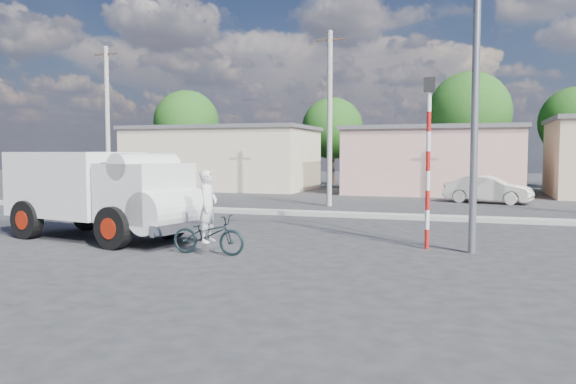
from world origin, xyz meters
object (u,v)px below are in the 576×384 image
(truck, at_px, (103,191))
(streetlight, at_px, (469,49))
(bicycle, at_px, (208,234))
(traffic_pole, at_px, (428,148))
(car_cream, at_px, (488,189))
(cyclist, at_px, (208,219))

(truck, relative_size, streetlight, 0.70)
(bicycle, relative_size, traffic_pole, 0.43)
(car_cream, bearing_deg, truck, 158.70)
(traffic_pole, bearing_deg, cyclist, -153.55)
(cyclist, bearing_deg, traffic_pole, -64.81)
(car_cream, xyz_separation_m, traffic_pole, (-1.83, -14.46, 1.92))
(bicycle, relative_size, streetlight, 0.21)
(traffic_pole, xyz_separation_m, streetlight, (0.94, -0.30, 2.37))
(cyclist, height_order, streetlight, streetlight)
(traffic_pole, distance_m, streetlight, 2.56)
(truck, bearing_deg, cyclist, -5.22)
(bicycle, distance_m, cyclist, 0.39)
(truck, distance_m, car_cream, 19.03)
(bicycle, xyz_separation_m, traffic_pole, (4.98, 2.48, 2.11))
(truck, distance_m, streetlight, 10.50)
(truck, height_order, traffic_pole, traffic_pole)
(bicycle, bearing_deg, cyclist, -0.00)
(cyclist, xyz_separation_m, streetlight, (5.92, 2.18, 4.09))
(bicycle, bearing_deg, truck, 71.30)
(bicycle, bearing_deg, car_cream, -23.15)
(truck, height_order, bicycle, truck)
(truck, relative_size, bicycle, 3.41)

